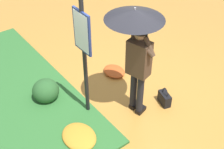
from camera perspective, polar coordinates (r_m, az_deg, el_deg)
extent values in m
plane|color=#B27A33|center=(5.93, 3.29, -5.60)|extent=(18.00, 18.00, 0.00)
cylinder|color=black|center=(5.50, 5.25, -3.82)|extent=(0.12, 0.12, 0.86)
cylinder|color=black|center=(5.60, 4.02, -2.86)|extent=(0.12, 0.12, 0.86)
cube|color=black|center=(5.78, 5.33, -6.55)|extent=(0.16, 0.24, 0.08)
cube|color=black|center=(5.88, 4.16, -5.58)|extent=(0.16, 0.24, 0.08)
cube|color=#473323|center=(5.09, 5.05, 3.04)|extent=(0.43, 0.33, 0.64)
sphere|color=#8C664C|center=(4.84, 5.35, 7.51)|extent=(0.20, 0.20, 0.20)
ellipsoid|color=black|center=(4.82, 5.37, 7.82)|extent=(0.20, 0.20, 0.15)
cylinder|color=#473323|center=(4.86, 7.08, 4.01)|extent=(0.18, 0.13, 0.18)
cylinder|color=#473323|center=(4.84, 6.93, 5.15)|extent=(0.24, 0.11, 0.33)
cube|color=black|center=(4.80, 6.23, 6.94)|extent=(0.07, 0.03, 0.14)
cylinder|color=#473323|center=(5.05, 3.93, 6.09)|extent=(0.11, 0.10, 0.09)
cylinder|color=#473323|center=(4.99, 4.00, 6.86)|extent=(0.10, 0.09, 0.23)
cylinder|color=#A5A5AD|center=(4.83, 4.17, 10.02)|extent=(0.02, 0.02, 0.41)
cone|color=black|center=(4.78, 4.23, 11.02)|extent=(0.96, 0.96, 0.16)
sphere|color=#A5A5AD|center=(4.73, 4.29, 12.21)|extent=(0.02, 0.02, 0.02)
cylinder|color=black|center=(5.08, -5.05, 2.57)|extent=(0.07, 0.07, 2.30)
cube|color=navy|center=(4.78, -5.56, 7.90)|extent=(0.44, 0.04, 0.70)
cube|color=silver|center=(4.77, -5.76, 7.83)|extent=(0.38, 0.01, 0.64)
cube|color=black|center=(5.95, 9.70, -4.43)|extent=(0.33, 0.22, 0.24)
torus|color=black|center=(5.85, 9.86, -3.26)|extent=(0.18, 0.07, 0.18)
ellipsoid|color=#285628|center=(6.01, -12.18, -2.95)|extent=(0.51, 0.51, 0.46)
ellipsoid|color=#1E421E|center=(6.19, -12.12, -2.47)|extent=(0.31, 0.31, 0.31)
ellipsoid|color=#C68428|center=(5.30, -6.12, -11.35)|extent=(0.67, 0.54, 0.15)
ellipsoid|color=#B74C1E|center=(6.64, 0.40, 0.63)|extent=(0.51, 0.41, 0.11)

